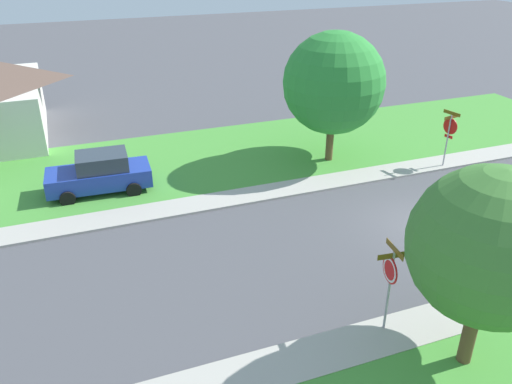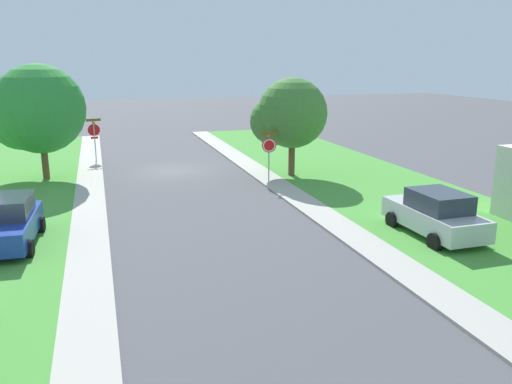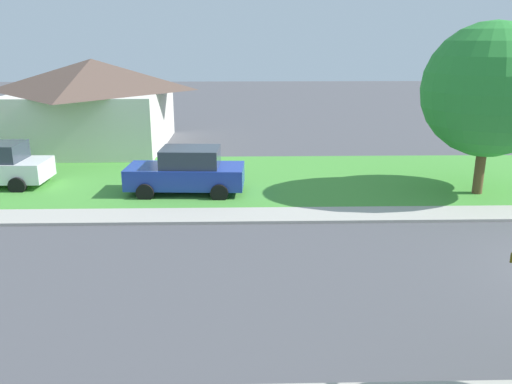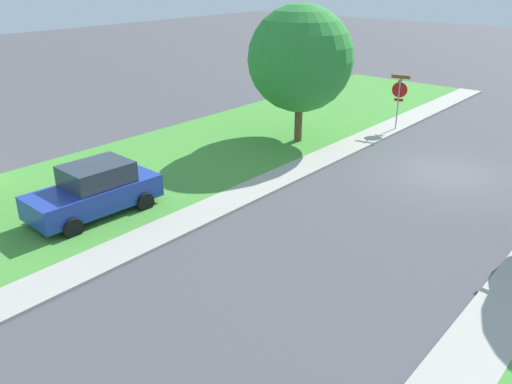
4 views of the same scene
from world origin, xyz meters
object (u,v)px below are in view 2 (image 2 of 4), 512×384
at_px(stop_sign_near_corner, 94,133).
at_px(tree_across_right, 35,112).
at_px(tree_sidewalk_mid, 288,115).
at_px(car_silver_driveway_right, 435,214).
at_px(stop_sign_far_corner, 269,148).
at_px(car_blue_kerbside_mid, 7,223).

relative_size(stop_sign_near_corner, tree_across_right, 0.44).
relative_size(tree_across_right, tree_sidewalk_mid, 1.14).
distance_m(tree_across_right, tree_sidewalk_mid, 13.56).
xyz_separation_m(car_silver_driveway_right, tree_sidewalk_mid, (1.60, -11.39, 2.55)).
relative_size(stop_sign_far_corner, tree_sidewalk_mid, 0.51).
height_order(stop_sign_near_corner, stop_sign_far_corner, same).
relative_size(car_silver_driveway_right, tree_sidewalk_mid, 0.79).
bearing_deg(stop_sign_near_corner, car_blue_kerbside_mid, 78.96).
bearing_deg(tree_across_right, tree_sidewalk_mid, 166.93).
distance_m(car_silver_driveway_right, tree_sidewalk_mid, 11.78).
bearing_deg(tree_sidewalk_mid, stop_sign_near_corner, -36.64).
bearing_deg(stop_sign_far_corner, car_silver_driveway_right, 107.54).
xyz_separation_m(stop_sign_far_corner, tree_sidewalk_mid, (-1.55, -1.43, 1.54)).
height_order(car_blue_kerbside_mid, tree_across_right, tree_across_right).
height_order(stop_sign_far_corner, car_silver_driveway_right, stop_sign_far_corner).
bearing_deg(car_blue_kerbside_mid, car_silver_driveway_right, 166.88).
relative_size(stop_sign_near_corner, car_blue_kerbside_mid, 0.63).
distance_m(stop_sign_far_corner, tree_sidewalk_mid, 2.61).
height_order(car_silver_driveway_right, car_blue_kerbside_mid, same).
bearing_deg(car_blue_kerbside_mid, tree_sidewalk_mid, -149.35).
height_order(stop_sign_far_corner, car_blue_kerbside_mid, stop_sign_far_corner).
bearing_deg(tree_across_right, stop_sign_near_corner, -122.22).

